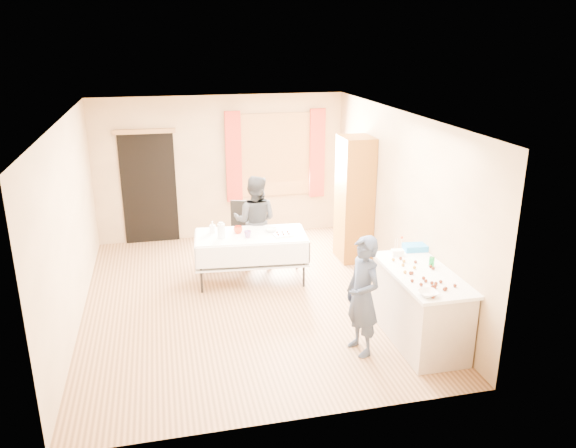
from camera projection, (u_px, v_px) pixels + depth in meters
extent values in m
cube|color=#9E7047|center=(247.00, 299.00, 8.06)|extent=(4.50, 5.50, 0.02)
cube|color=white|center=(242.00, 116.00, 7.22)|extent=(4.50, 5.50, 0.02)
cube|color=tan|center=(221.00, 168.00, 10.18)|extent=(4.50, 0.02, 2.60)
cube|color=tan|center=(291.00, 302.00, 5.09)|extent=(4.50, 0.02, 2.60)
cube|color=tan|center=(69.00, 224.00, 7.16)|extent=(0.02, 5.50, 2.60)
cube|color=tan|center=(399.00, 202.00, 8.12)|extent=(0.02, 5.50, 2.60)
cube|color=olive|center=(275.00, 155.00, 10.30)|extent=(1.32, 0.06, 1.52)
cube|color=white|center=(276.00, 155.00, 10.28)|extent=(1.20, 0.02, 1.40)
cube|color=#B43021|center=(234.00, 157.00, 10.08)|extent=(0.28, 0.06, 1.65)
cube|color=#B43021|center=(317.00, 153.00, 10.42)|extent=(0.28, 0.06, 1.65)
cube|color=black|center=(149.00, 188.00, 9.98)|extent=(0.95, 0.04, 2.00)
cube|color=olive|center=(144.00, 131.00, 9.62)|extent=(1.05, 0.06, 0.08)
cube|color=brown|center=(354.00, 199.00, 9.20)|extent=(0.50, 0.60, 2.07)
cube|color=#BAAA9A|center=(420.00, 308.00, 6.85)|extent=(0.66, 1.46, 0.86)
cube|color=white|center=(422.00, 274.00, 6.70)|extent=(0.72, 1.52, 0.04)
cube|color=white|center=(251.00, 235.00, 8.44)|extent=(1.70, 0.96, 0.04)
cube|color=black|center=(241.00, 234.00, 9.43)|extent=(0.50, 0.50, 0.06)
cube|color=black|center=(242.00, 216.00, 9.51)|extent=(0.38, 0.17, 0.56)
imported|color=#222C44|center=(363.00, 296.00, 6.50)|extent=(0.70, 0.60, 1.45)
imported|color=black|center=(255.00, 221.00, 9.04)|extent=(1.10, 1.05, 1.49)
cylinder|color=#138434|center=(432.00, 262.00, 6.84)|extent=(0.07, 0.07, 0.12)
imported|color=white|center=(428.00, 293.00, 6.09)|extent=(0.24, 0.24, 0.05)
cube|color=white|center=(397.00, 253.00, 7.18)|extent=(0.16, 0.12, 0.08)
cube|color=#1D7ECE|center=(415.00, 247.00, 7.36)|extent=(0.32, 0.23, 0.08)
cylinder|color=silver|center=(221.00, 231.00, 8.24)|extent=(0.12, 0.12, 0.22)
imported|color=red|center=(238.00, 230.00, 8.46)|extent=(0.15, 0.15, 0.10)
imported|color=red|center=(248.00, 234.00, 8.29)|extent=(0.12, 0.12, 0.10)
imported|color=white|center=(271.00, 230.00, 8.54)|extent=(0.23, 0.23, 0.06)
cube|color=white|center=(283.00, 235.00, 8.39)|extent=(0.30, 0.23, 0.02)
imported|color=white|center=(212.00, 227.00, 8.47)|extent=(0.12, 0.12, 0.18)
sphere|color=#3F2314|center=(403.00, 265.00, 6.85)|extent=(0.04, 0.04, 0.04)
sphere|color=#391308|center=(410.00, 273.00, 6.62)|extent=(0.04, 0.04, 0.04)
sphere|color=#391308|center=(416.00, 262.00, 6.94)|extent=(0.04, 0.04, 0.04)
sphere|color=#391308|center=(426.00, 281.00, 6.41)|extent=(0.04, 0.04, 0.04)
sphere|color=#391308|center=(433.00, 297.00, 6.02)|extent=(0.04, 0.04, 0.04)
sphere|color=#391308|center=(412.00, 273.00, 6.62)|extent=(0.04, 0.04, 0.04)
sphere|color=#3F2314|center=(405.00, 272.00, 6.65)|extent=(0.04, 0.04, 0.04)
sphere|color=#391308|center=(433.00, 268.00, 6.75)|extent=(0.04, 0.04, 0.04)
sphere|color=#391308|center=(455.00, 286.00, 6.29)|extent=(0.04, 0.04, 0.04)
sphere|color=#391308|center=(435.00, 287.00, 6.26)|extent=(0.04, 0.04, 0.04)
sphere|color=#391308|center=(401.00, 258.00, 7.05)|extent=(0.04, 0.04, 0.04)
sphere|color=#391308|center=(436.00, 283.00, 6.34)|extent=(0.04, 0.04, 0.04)
sphere|color=#3F2314|center=(414.00, 267.00, 6.78)|extent=(0.04, 0.04, 0.04)
sphere|color=#391308|center=(421.00, 284.00, 6.32)|extent=(0.04, 0.04, 0.04)
sphere|color=#391308|center=(432.00, 283.00, 6.36)|extent=(0.04, 0.04, 0.04)
sphere|color=#391308|center=(433.00, 287.00, 6.25)|extent=(0.04, 0.04, 0.04)
sphere|color=#391308|center=(424.00, 278.00, 6.48)|extent=(0.04, 0.04, 0.04)
sphere|color=#391308|center=(444.00, 289.00, 6.20)|extent=(0.04, 0.04, 0.04)
sphere|color=#3F2314|center=(393.00, 260.00, 7.01)|extent=(0.04, 0.04, 0.04)
sphere|color=#391308|center=(412.00, 281.00, 6.41)|extent=(0.04, 0.04, 0.04)
sphere|color=#391308|center=(431.00, 266.00, 6.81)|extent=(0.04, 0.04, 0.04)
sphere|color=#391308|center=(446.00, 288.00, 6.21)|extent=(0.04, 0.04, 0.04)
sphere|color=#391308|center=(434.00, 289.00, 6.21)|extent=(0.04, 0.04, 0.04)
sphere|color=#391308|center=(426.00, 290.00, 6.19)|extent=(0.04, 0.04, 0.04)
sphere|color=#3F2314|center=(404.00, 261.00, 6.96)|extent=(0.04, 0.04, 0.04)
sphere|color=#391308|center=(441.00, 282.00, 6.39)|extent=(0.04, 0.04, 0.04)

